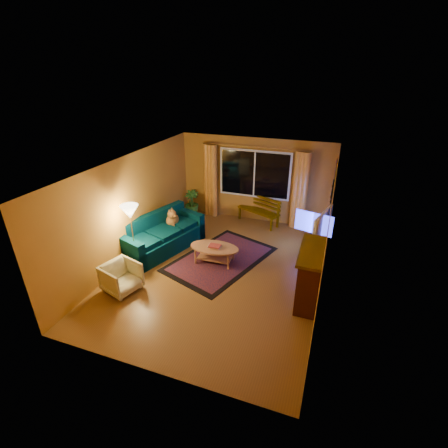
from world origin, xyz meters
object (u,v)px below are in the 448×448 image
(bench, at_px, (258,217))
(floor_lamp, at_px, (133,238))
(sofa, at_px, (162,233))
(tv_console, at_px, (315,244))
(armchair, at_px, (121,276))
(coffee_table, at_px, (214,255))

(bench, relative_size, floor_lamp, 0.83)
(bench, bearing_deg, floor_lamp, -98.52)
(bench, height_order, floor_lamp, floor_lamp)
(bench, distance_m, sofa, 3.05)
(floor_lamp, distance_m, tv_console, 4.45)
(armchair, xyz_separation_m, coffee_table, (1.45, 1.66, -0.13))
(sofa, relative_size, floor_lamp, 1.40)
(armchair, relative_size, floor_lamp, 0.43)
(bench, relative_size, tv_console, 1.17)
(sofa, bearing_deg, armchair, -70.29)
(tv_console, bearing_deg, armchair, -133.54)
(tv_console, bearing_deg, floor_lamp, -143.65)
(sofa, height_order, coffee_table, sofa)
(bench, relative_size, coffee_table, 1.12)
(sofa, xyz_separation_m, coffee_table, (1.49, -0.15, -0.24))
(tv_console, bearing_deg, sofa, -155.30)
(sofa, distance_m, tv_console, 3.89)
(bench, distance_m, armchair, 4.57)
(floor_lamp, bearing_deg, armchair, -76.52)
(bench, distance_m, tv_console, 2.15)
(bench, bearing_deg, sofa, -105.91)
(bench, relative_size, armchair, 1.92)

